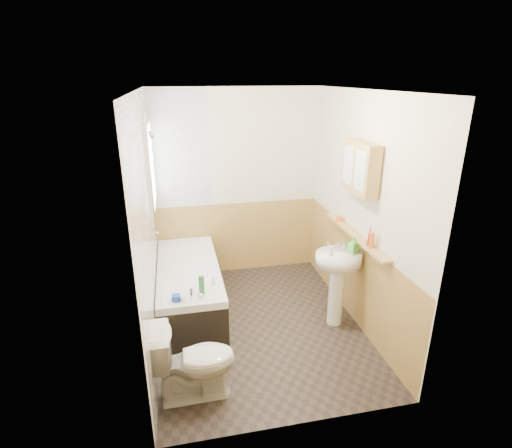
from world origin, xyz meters
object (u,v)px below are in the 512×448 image
at_px(bathtub, 189,286).
at_px(toilet, 194,361).
at_px(pine_shelf, 355,235).
at_px(medicine_cabinet, 360,167).
at_px(sink, 338,274).

height_order(bathtub, toilet, toilet).
height_order(pine_shelf, medicine_cabinet, medicine_cabinet).
height_order(bathtub, medicine_cabinet, medicine_cabinet).
xyz_separation_m(bathtub, pine_shelf, (1.77, -0.57, 0.73)).
bearing_deg(bathtub, sink, -22.38).
bearing_deg(toilet, bathtub, -2.08).
relative_size(toilet, medicine_cabinet, 1.25).
xyz_separation_m(bathtub, medicine_cabinet, (1.74, -0.61, 1.48)).
relative_size(bathtub, medicine_cabinet, 3.04).
distance_m(sink, medicine_cabinet, 1.16).
bearing_deg(sink, bathtub, 155.84).
bearing_deg(pine_shelf, medicine_cabinet, -126.29).
xyz_separation_m(toilet, sink, (1.60, 0.77, 0.27)).
height_order(bathtub, pine_shelf, pine_shelf).
xyz_separation_m(bathtub, toilet, (-0.03, -1.41, 0.06)).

